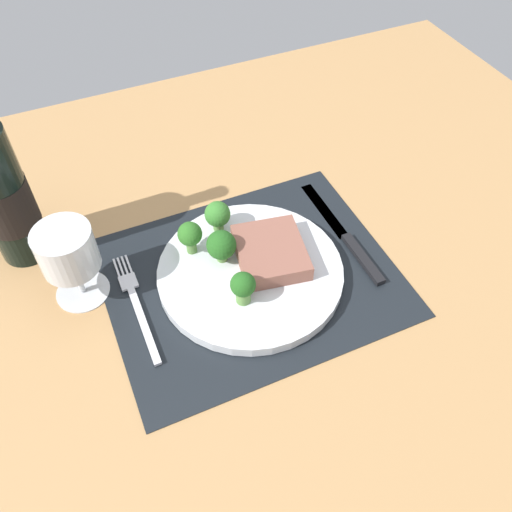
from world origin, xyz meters
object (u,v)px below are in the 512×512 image
fork (137,305)px  wine_bottle (3,196)px  wine_glass (68,254)px  steak (271,252)px  knife (347,238)px  plate (250,272)px

fork → wine_bottle: 23.17cm
fork → wine_glass: 11.25cm
steak → knife: steak is taller
knife → wine_glass: bearing=173.0°
plate → steak: steak is taller
plate → fork: (-16.22, 1.42, -0.55)cm
wine_bottle → knife: bearing=-21.9°
steak → wine_bottle: (-31.68, 17.68, 7.66)cm
steak → wine_glass: 27.07cm
fork → knife: 32.40cm
steak → wine_bottle: 37.08cm
wine_bottle → wine_glass: (5.85, -11.27, -2.76)cm
plate → wine_bottle: (-28.25, 18.36, 9.72)cm
plate → knife: bearing=1.9°
steak → fork: (-19.66, 0.74, -2.61)cm
steak → plate: bearing=-168.7°
wine_bottle → wine_glass: 13.00cm
plate → wine_bottle: bearing=147.0°
steak → wine_bottle: wine_bottle is taller
fork → steak: bearing=-2.7°
steak → knife: bearing=-0.7°
fork → wine_bottle: (-12.03, 16.94, 10.27)cm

